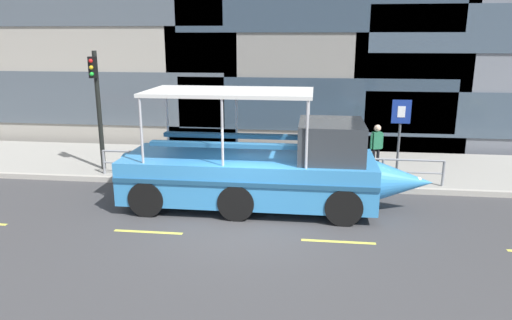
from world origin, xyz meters
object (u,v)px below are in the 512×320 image
at_px(parking_sign, 400,126).
at_px(pedestrian_near_bow, 377,144).
at_px(traffic_light_pole, 97,99).
at_px(duck_tour_boat, 266,170).

xyz_separation_m(parking_sign, pedestrian_near_bow, (-0.58, 0.99, -0.81)).
height_order(traffic_light_pole, parking_sign, traffic_light_pole).
xyz_separation_m(traffic_light_pole, parking_sign, (10.31, -0.12, -0.70)).
bearing_deg(traffic_light_pole, parking_sign, -0.68).
bearing_deg(pedestrian_near_bow, parking_sign, -59.69).
height_order(parking_sign, duck_tour_boat, duck_tour_boat).
relative_size(traffic_light_pole, duck_tour_boat, 0.47).
relative_size(traffic_light_pole, pedestrian_near_bow, 2.47).
bearing_deg(pedestrian_near_bow, duck_tour_boat, -135.68).
bearing_deg(traffic_light_pole, duck_tour_boat, -22.63).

